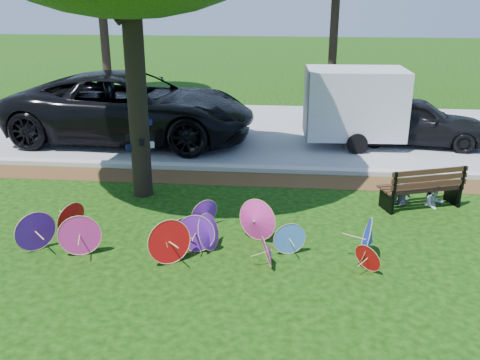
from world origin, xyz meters
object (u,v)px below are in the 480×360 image
at_px(cargo_trailer, 355,103).
at_px(park_bench, 420,186).
at_px(black_van, 132,107).
at_px(parasol_pile, 195,233).
at_px(dark_pickup, 414,121).
at_px(person_right, 436,183).
at_px(person_left, 403,183).

bearing_deg(cargo_trailer, park_bench, -80.97).
bearing_deg(black_van, parasol_pile, -152.65).
relative_size(black_van, dark_pickup, 1.78).
bearing_deg(cargo_trailer, person_right, -76.82).
distance_m(cargo_trailer, park_bench, 4.91).
height_order(park_bench, person_left, person_left).
bearing_deg(park_bench, person_left, 152.53).
relative_size(black_van, person_right, 7.08).
bearing_deg(parasol_pile, cargo_trailer, 64.19).
bearing_deg(park_bench, black_van, 129.80).
bearing_deg(person_left, dark_pickup, 80.78).
bearing_deg(cargo_trailer, person_left, -85.00).
relative_size(cargo_trailer, park_bench, 1.57).
xyz_separation_m(cargo_trailer, park_bench, (0.97, -4.74, -0.83)).
distance_m(parasol_pile, cargo_trailer, 8.19).
distance_m(dark_pickup, cargo_trailer, 1.95).
relative_size(parasol_pile, cargo_trailer, 2.29).
relative_size(parasol_pile, park_bench, 3.61).
distance_m(dark_pickup, park_bench, 5.12).
xyz_separation_m(parasol_pile, park_bench, (4.52, 2.58, 0.11)).
bearing_deg(park_bench, person_right, -11.21).
distance_m(dark_pickup, person_right, 5.02).
distance_m(parasol_pile, black_van, 7.95).
bearing_deg(black_van, person_right, -116.38).
xyz_separation_m(cargo_trailer, person_right, (1.32, -4.69, -0.77)).
distance_m(black_van, park_bench, 9.07).
xyz_separation_m(person_left, person_right, (0.70, 0.00, 0.02)).
bearing_deg(dark_pickup, park_bench, 177.63).
xyz_separation_m(park_bench, person_right, (0.35, 0.05, 0.06)).
bearing_deg(dark_pickup, person_right, -178.53).
distance_m(park_bench, person_right, 0.36).
distance_m(cargo_trailer, person_right, 4.94).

